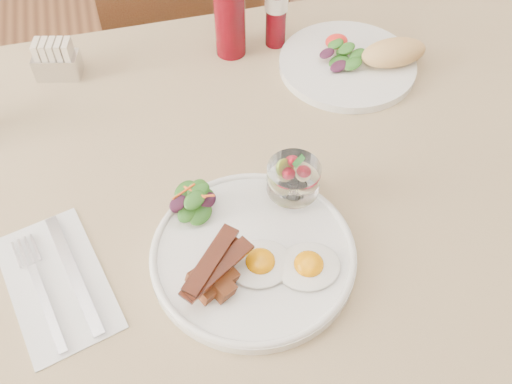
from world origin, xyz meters
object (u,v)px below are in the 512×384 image
at_px(ketchup_bottle, 230,16).
at_px(table, 263,211).
at_px(main_plate, 253,255).
at_px(second_plate, 358,60).
at_px(sugar_caddy, 56,61).
at_px(hot_sauce_bottle, 276,10).
at_px(chair_far, 194,43).
at_px(fruit_cup, 293,178).

bearing_deg(ketchup_bottle, table, -94.17).
xyz_separation_m(main_plate, second_plate, (0.29, 0.35, 0.01)).
distance_m(main_plate, sugar_caddy, 0.52).
xyz_separation_m(table, hot_sauce_bottle, (0.11, 0.32, 0.16)).
relative_size(chair_far, second_plate, 3.55).
distance_m(fruit_cup, second_plate, 0.34).
relative_size(second_plate, ketchup_bottle, 1.59).
distance_m(table, hot_sauce_bottle, 0.37).
distance_m(chair_far, second_plate, 0.57).
bearing_deg(chair_far, second_plate, -62.89).
height_order(chair_far, fruit_cup, chair_far).
xyz_separation_m(main_plate, sugar_caddy, (-0.24, 0.46, 0.02)).
bearing_deg(ketchup_bottle, hot_sauce_bottle, 2.49).
relative_size(fruit_cup, hot_sauce_bottle, 0.52).
xyz_separation_m(second_plate, sugar_caddy, (-0.52, 0.12, 0.01)).
xyz_separation_m(ketchup_bottle, hot_sauce_bottle, (0.09, 0.00, -0.01)).
height_order(table, fruit_cup, fruit_cup).
xyz_separation_m(main_plate, hot_sauce_bottle, (0.16, 0.45, 0.06)).
bearing_deg(fruit_cup, table, 112.17).
distance_m(main_plate, ketchup_bottle, 0.46).
xyz_separation_m(chair_far, second_plate, (0.23, -0.46, 0.24)).
height_order(table, hot_sauce_bottle, hot_sauce_bottle).
relative_size(fruit_cup, second_plate, 0.29).
xyz_separation_m(fruit_cup, ketchup_bottle, (-0.00, 0.37, 0.02)).
bearing_deg(table, chair_far, 90.00).
xyz_separation_m(chair_far, fruit_cup, (0.03, -0.73, 0.29)).
height_order(fruit_cup, second_plate, fruit_cup).
xyz_separation_m(chair_far, sugar_caddy, (-0.29, -0.34, 0.26)).
xyz_separation_m(fruit_cup, sugar_caddy, (-0.31, 0.39, -0.03)).
bearing_deg(table, second_plate, 41.57).
bearing_deg(ketchup_bottle, main_plate, -99.49).
relative_size(chair_far, hot_sauce_bottle, 6.30).
bearing_deg(second_plate, main_plate, -129.57).
height_order(second_plate, sugar_caddy, sugar_caddy).
distance_m(main_plate, second_plate, 0.45).
xyz_separation_m(table, fruit_cup, (0.03, -0.06, 0.15)).
bearing_deg(sugar_caddy, hot_sauce_bottle, 12.77).
relative_size(ketchup_bottle, sugar_caddy, 1.92).
bearing_deg(sugar_caddy, main_plate, -48.88).
bearing_deg(hot_sauce_bottle, second_plate, -41.05).
distance_m(chair_far, fruit_cup, 0.78).
distance_m(fruit_cup, hot_sauce_bottle, 0.39).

